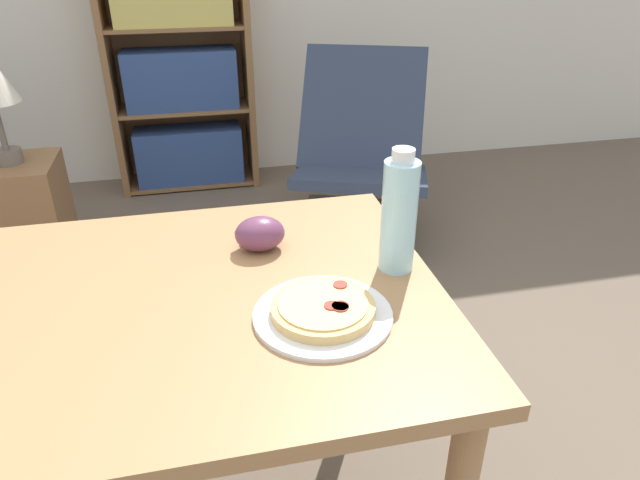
% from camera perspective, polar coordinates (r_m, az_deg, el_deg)
% --- Properties ---
extents(dining_table, '(1.18, 0.83, 0.73)m').
position_cam_1_polar(dining_table, '(1.25, -15.88, -9.79)').
color(dining_table, '#A37549').
rests_on(dining_table, ground_plane).
extents(pizza_on_plate, '(0.27, 0.27, 0.04)m').
position_cam_1_polar(pizza_on_plate, '(1.09, 0.29, -7.11)').
color(pizza_on_plate, white).
rests_on(pizza_on_plate, dining_table).
extents(grape_bunch, '(0.11, 0.10, 0.08)m').
position_cam_1_polar(grape_bunch, '(1.31, -6.16, 0.64)').
color(grape_bunch, '#6B3856').
rests_on(grape_bunch, dining_table).
extents(drink_bottle, '(0.08, 0.08, 0.27)m').
position_cam_1_polar(drink_bottle, '(1.20, 7.90, 2.52)').
color(drink_bottle, '#A3DBEA').
rests_on(drink_bottle, dining_table).
extents(lounge_chair_far, '(0.81, 0.93, 0.88)m').
position_cam_1_polar(lounge_chair_far, '(2.85, 3.86, 5.86)').
color(lounge_chair_far, black).
rests_on(lounge_chair_far, ground_plane).
extents(bookshelf, '(0.80, 0.32, 1.39)m').
position_cam_1_polar(bookshelf, '(3.46, -13.75, 15.71)').
color(bookshelf, brown).
rests_on(bookshelf, ground_plane).
extents(side_table, '(0.34, 0.34, 0.54)m').
position_cam_1_polar(side_table, '(2.77, -27.30, 1.59)').
color(side_table, brown).
rests_on(side_table, ground_plane).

